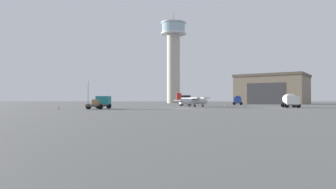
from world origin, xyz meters
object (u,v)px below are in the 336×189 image
at_px(truck_fuel_tanker_white, 290,100).
at_px(truck_flatbed_teal, 101,103).
at_px(traffic_cone_near_right, 58,107).
at_px(traffic_cone_near_left, 225,105).
at_px(truck_fuel_tanker_blue, 238,100).
at_px(truck_box_black, 186,100).
at_px(light_post_west, 88,90).
at_px(control_tower, 173,54).
at_px(airplane_silver, 193,101).

height_order(truck_fuel_tanker_white, truck_flatbed_teal, truck_fuel_tanker_white).
xyz_separation_m(truck_fuel_tanker_white, traffic_cone_near_right, (-48.07, -7.30, -1.35)).
bearing_deg(traffic_cone_near_left, truck_fuel_tanker_blue, 68.82).
height_order(truck_flatbed_teal, traffic_cone_near_right, truck_flatbed_teal).
relative_size(truck_box_black, truck_flatbed_teal, 0.99).
relative_size(truck_flatbed_teal, light_post_west, 0.76).
relative_size(truck_fuel_tanker_blue, traffic_cone_near_left, 9.12).
bearing_deg(control_tower, airplane_silver, -88.06).
distance_m(truck_box_black, truck_fuel_tanker_white, 29.51).
bearing_deg(truck_box_black, truck_fuel_tanker_blue, 132.50).
bearing_deg(truck_fuel_tanker_white, traffic_cone_near_left, -112.66).
xyz_separation_m(control_tower, airplane_silver, (2.25, -66.52, -20.99)).
bearing_deg(truck_fuel_tanker_white, airplane_silver, -90.27).
distance_m(control_tower, truck_flatbed_teal, 83.12).
height_order(truck_fuel_tanker_white, truck_fuel_tanker_blue, truck_fuel_tanker_white).
xyz_separation_m(light_post_west, traffic_cone_near_right, (8.31, -55.04, -4.90)).
distance_m(truck_box_black, truck_fuel_tanker_blue, 21.67).
distance_m(control_tower, truck_fuel_tanker_blue, 48.08).
relative_size(truck_fuel_tanker_white, traffic_cone_near_left, 9.10).
xyz_separation_m(control_tower, truck_fuel_tanker_blue, (19.83, -38.51, -20.87)).
relative_size(truck_fuel_tanker_white, truck_flatbed_teal, 0.91).
height_order(light_post_west, traffic_cone_near_left, light_post_west).
bearing_deg(truck_flatbed_teal, truck_fuel_tanker_white, -67.59).
height_order(truck_box_black, traffic_cone_near_left, truck_box_black).
xyz_separation_m(truck_box_black, light_post_west, (-34.87, 27.54, 3.53)).
height_order(airplane_silver, truck_fuel_tanker_white, airplane_silver).
distance_m(truck_box_black, traffic_cone_near_left, 14.71).
distance_m(truck_fuel_tanker_blue, traffic_cone_near_right, 59.60).
bearing_deg(truck_flatbed_teal, control_tower, -0.63).
height_order(truck_box_black, truck_fuel_tanker_white, truck_fuel_tanker_white).
relative_size(light_post_west, traffic_cone_near_left, 13.11).
relative_size(control_tower, light_post_west, 4.68).
xyz_separation_m(truck_box_black, truck_fuel_tanker_white, (21.51, -20.20, -0.01)).
distance_m(truck_fuel_tanker_white, traffic_cone_near_right, 48.64).
bearing_deg(control_tower, truck_fuel_tanker_white, -71.75).
height_order(control_tower, truck_box_black, control_tower).
bearing_deg(truck_fuel_tanker_blue, truck_box_black, -41.46).
bearing_deg(truck_flatbed_teal, traffic_cone_near_left, -47.66).
relative_size(control_tower, truck_box_black, 6.19).
bearing_deg(airplane_silver, traffic_cone_near_right, 178.91).
distance_m(airplane_silver, truck_flatbed_teal, 22.32).
xyz_separation_m(truck_flatbed_teal, truck_fuel_tanker_blue, (36.32, 40.12, 0.43)).
relative_size(control_tower, traffic_cone_near_right, 63.86).
height_order(truck_flatbed_teal, traffic_cone_near_left, truck_flatbed_teal).
height_order(control_tower, truck_flatbed_teal, control_tower).
height_order(airplane_silver, light_post_west, light_post_west).
bearing_deg(control_tower, truck_fuel_tanker_blue, -62.76).
bearing_deg(truck_fuel_tanker_blue, truck_fuel_tanker_white, 20.96).
bearing_deg(truck_fuel_tanker_white, light_post_west, -119.15).
xyz_separation_m(truck_fuel_tanker_white, truck_flatbed_teal, (-39.82, -7.88, -0.47)).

